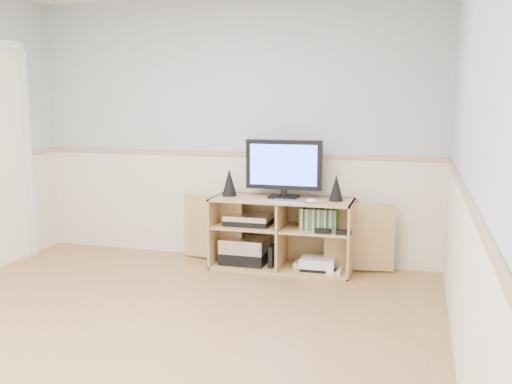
{
  "coord_description": "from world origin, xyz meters",
  "views": [
    {
      "loc": [
        1.74,
        -2.98,
        1.52
      ],
      "look_at": [
        0.53,
        1.2,
        0.83
      ],
      "focal_mm": 40.0,
      "sensor_mm": 36.0,
      "label": 1
    }
  ],
  "objects_px": {
    "monitor": "(284,167)",
    "game_consoles": "(317,264)",
    "keyboard": "(289,201)",
    "media_cabinet": "(283,232)"
  },
  "relations": [
    {
      "from": "media_cabinet",
      "to": "keyboard",
      "type": "bearing_deg",
      "value": -63.85
    },
    {
      "from": "media_cabinet",
      "to": "keyboard",
      "type": "relative_size",
      "value": 6.71
    },
    {
      "from": "keyboard",
      "to": "game_consoles",
      "type": "height_order",
      "value": "keyboard"
    },
    {
      "from": "monitor",
      "to": "game_consoles",
      "type": "height_order",
      "value": "monitor"
    },
    {
      "from": "media_cabinet",
      "to": "monitor",
      "type": "distance_m",
      "value": 0.61
    },
    {
      "from": "monitor",
      "to": "game_consoles",
      "type": "bearing_deg",
      "value": -10.43
    },
    {
      "from": "media_cabinet",
      "to": "game_consoles",
      "type": "bearing_deg",
      "value": -11.82
    },
    {
      "from": "game_consoles",
      "to": "media_cabinet",
      "type": "bearing_deg",
      "value": 168.18
    },
    {
      "from": "keyboard",
      "to": "game_consoles",
      "type": "distance_m",
      "value": 0.64
    },
    {
      "from": "game_consoles",
      "to": "keyboard",
      "type": "bearing_deg",
      "value": -151.4
    }
  ]
}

